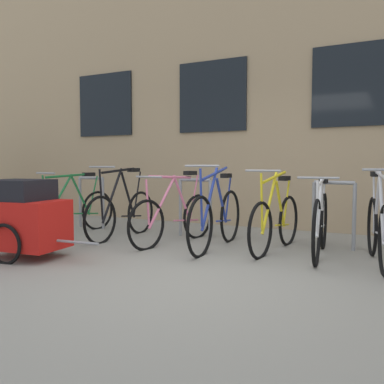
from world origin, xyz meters
The scene contains 12 objects.
ground_plane centered at (0.00, 0.00, 0.00)m, with size 42.00×42.00×0.00m, color gray.
storefront_building centered at (0.00, 6.54, 3.22)m, with size 28.00×6.71×6.44m.
bike_rack centered at (0.09, 1.90, 0.53)m, with size 6.55×0.05×0.89m.
bicycle_black centered at (-1.85, 1.33, 0.39)m, with size 0.44×1.68×1.09m.
bicycle_blue centered at (-0.28, 1.26, 0.40)m, with size 0.44×1.82×1.11m.
bicycle_pink centered at (-0.95, 1.31, 0.37)m, with size 0.51×1.73×1.02m.
bicycle_yellow centered at (0.45, 1.44, 0.38)m, with size 0.44×1.65×1.06m.
bicycle_green centered at (-2.80, 1.32, 0.37)m, with size 0.45×1.70×1.00m.
bicycle_white centered at (1.00, 1.42, 0.39)m, with size 0.44×1.74×0.98m.
bicycle_silver centered at (1.64, 1.27, 0.40)m, with size 0.45×1.68×1.08m.
bike_trailer centered at (-2.10, -0.24, 0.48)m, with size 1.47×0.74×0.94m.
wooden_bench centered at (-5.77, 2.55, 0.35)m, with size 1.56×0.40×0.48m.
Camera 1 is at (1.81, -3.64, 1.10)m, focal length 38.38 mm.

